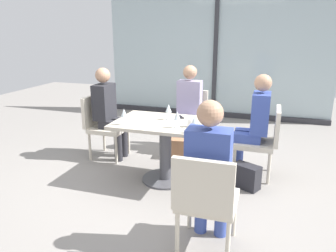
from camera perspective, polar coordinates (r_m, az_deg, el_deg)
ground_plane at (r=4.02m, az=-0.44°, el=-9.31°), size 12.00×12.00×0.00m
window_wall_backdrop at (r=6.74m, az=8.27°, el=11.81°), size 4.50×0.10×2.70m
dining_table_main at (r=3.82m, az=-0.46°, el=-2.25°), size 1.15×0.79×0.73m
chair_far_right at (r=4.09m, az=16.18°, el=-2.01°), size 0.50×0.46×0.87m
chair_near_window at (r=4.91m, az=3.85°, el=1.69°), size 0.46×0.51×0.87m
chair_far_left at (r=4.65m, az=-11.38°, el=0.56°), size 0.50×0.46×0.87m
chair_front_right at (r=2.62m, az=6.61°, el=-12.29°), size 0.46×0.50×0.87m
person_far_right at (r=4.03m, az=14.87°, el=0.86°), size 0.39×0.34×1.26m
person_near_window at (r=4.75m, az=3.58°, el=3.74°), size 0.34×0.39×1.26m
person_far_left at (r=4.55m, az=-10.32°, el=2.91°), size 0.39×0.34×1.26m
person_front_right at (r=2.62m, az=7.23°, el=-7.28°), size 0.34×0.39×1.26m
wine_glass_0 at (r=3.64m, az=-7.69°, el=2.23°), size 0.07×0.07×0.18m
wine_glass_1 at (r=3.31m, az=4.63°, el=0.90°), size 0.07×0.07×0.18m
wine_glass_2 at (r=3.82m, az=0.10°, el=3.06°), size 0.07×0.07×0.18m
wine_glass_3 at (r=3.50m, az=1.62°, el=1.78°), size 0.07×0.07×0.18m
coffee_cup at (r=3.56m, az=3.97°, el=0.56°), size 0.08×0.08×0.09m
cell_phone_on_table at (r=3.94m, az=2.05°, el=1.57°), size 0.14×0.16×0.01m
handbag_0 at (r=3.87m, az=13.50°, el=-8.54°), size 0.34×0.28×0.28m
handbag_1 at (r=4.59m, az=2.31°, el=-4.00°), size 0.32×0.20×0.28m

